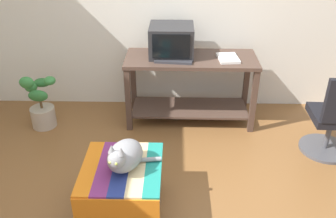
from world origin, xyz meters
TOP-DOWN VIEW (x-y plane):
  - desk at (0.17, 1.60)m, footprint 1.44×0.58m
  - tv_monitor at (-0.05, 1.67)m, footprint 0.48×0.45m
  - keyboard at (-0.02, 1.47)m, footprint 0.41×0.19m
  - book at (0.56, 1.55)m, footprint 0.24×0.31m
  - ottoman_with_blanket at (-0.42, 0.10)m, footprint 0.63×0.69m
  - cat at (-0.39, 0.09)m, footprint 0.45×0.42m
  - potted_plant at (-1.51, 1.40)m, footprint 0.37×0.36m
  - office_chair at (1.56, 0.94)m, footprint 0.52×0.52m
  - pen at (0.65, 1.64)m, footprint 0.07×0.13m

SIDE VIEW (x-z plane):
  - ottoman_with_blanket at x=-0.42m, z-range 0.00..0.44m
  - potted_plant at x=-1.51m, z-range -0.06..0.59m
  - office_chair at x=1.56m, z-range -0.06..0.83m
  - desk at x=0.17m, z-range 0.14..0.92m
  - cat at x=-0.39m, z-range 0.42..0.70m
  - pen at x=0.65m, z-range 0.78..0.79m
  - keyboard at x=-0.02m, z-range 0.78..0.80m
  - book at x=0.56m, z-range 0.78..0.80m
  - tv_monitor at x=-0.05m, z-range 0.77..1.10m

